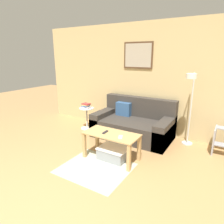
{
  "coord_description": "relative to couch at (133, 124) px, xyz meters",
  "views": [
    {
      "loc": [
        1.91,
        -0.83,
        1.82
      ],
      "look_at": [
        0.14,
        2.08,
        0.85
      ],
      "focal_mm": 32.0,
      "sensor_mm": 36.0,
      "label": 1
    }
  ],
  "objects": [
    {
      "name": "cell_phone",
      "position": [
        0.33,
        -1.21,
        0.21
      ],
      "size": [
        0.12,
        0.15,
        0.01
      ],
      "primitive_type": "cube",
      "rotation": [
        0.0,
        0.0,
        0.41
      ],
      "color": "silver",
      "rests_on": "coffee_table"
    },
    {
      "name": "wall_back",
      "position": [
        -0.08,
        0.49,
        1.0
      ],
      "size": [
        5.6,
        0.09,
        2.55
      ],
      "color": "tan",
      "rests_on": "ground_plane"
    },
    {
      "name": "couch",
      "position": [
        0.0,
        0.0,
        0.0
      ],
      "size": [
        1.74,
        0.96,
        0.87
      ],
      "color": "#38332D",
      "rests_on": "ground_plane"
    },
    {
      "name": "coffee_table",
      "position": [
        0.11,
        -1.16,
        0.1
      ],
      "size": [
        0.98,
        0.48,
        0.49
      ],
      "color": "tan",
      "rests_on": "ground_plane"
    },
    {
      "name": "floor_lamp",
      "position": [
        1.16,
        0.04,
        0.77
      ],
      "size": [
        0.22,
        0.53,
        1.5
      ],
      "color": "silver",
      "rests_on": "ground_plane"
    },
    {
      "name": "book_stack",
      "position": [
        -1.24,
        -0.16,
        0.32
      ],
      "size": [
        0.23,
        0.18,
        0.11
      ],
      "color": "silver",
      "rests_on": "side_table"
    },
    {
      "name": "area_rug",
      "position": [
        0.06,
        -1.57,
        -0.28
      ],
      "size": [
        1.11,
        0.98,
        0.01
      ],
      "primitive_type": "cube",
      "color": "#B2B79E",
      "rests_on": "ground_plane"
    },
    {
      "name": "storage_bin",
      "position": [
        0.15,
        -1.12,
        -0.18
      ],
      "size": [
        0.52,
        0.44,
        0.22
      ],
      "color": "gray",
      "rests_on": "ground_plane"
    },
    {
      "name": "side_table",
      "position": [
        -1.23,
        -0.16,
        0.04
      ],
      "size": [
        0.37,
        0.37,
        0.55
      ],
      "color": "silver",
      "rests_on": "ground_plane"
    },
    {
      "name": "remote_control",
      "position": [
        0.0,
        -1.18,
        0.21
      ],
      "size": [
        0.05,
        0.15,
        0.02
      ],
      "primitive_type": "cube",
      "rotation": [
        0.0,
        0.0,
        0.03
      ],
      "color": "#232328",
      "rests_on": "coffee_table"
    }
  ]
}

